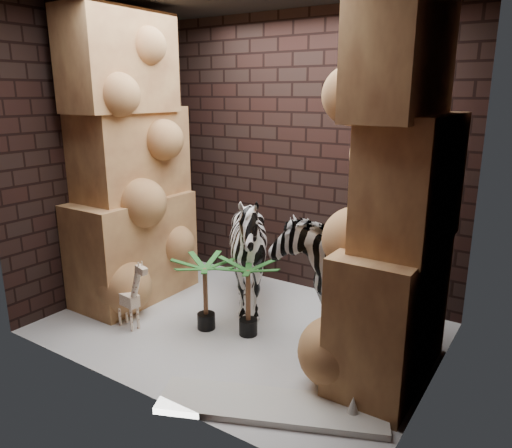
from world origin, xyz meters
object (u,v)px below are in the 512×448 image
Objects in this scene: palm_front at (248,298)px; palm_back at (205,294)px; surfboard at (271,406)px; zebra_right at (338,257)px; zebra_left at (249,258)px; giraffe_toy at (127,291)px.

palm_front reaches higher than palm_back.
palm_back is at bearing 125.49° from surfboard.
palm_front is 0.45× the size of surfboard.
zebra_left is (-0.89, -0.13, -0.14)m from zebra_right.
palm_back is 1.39m from surfboard.
palm_back is (-0.40, -0.12, -0.01)m from palm_front.
surfboard is (0.13, -1.35, -0.70)m from zebra_right.
palm_front is 0.42m from palm_back.
giraffe_toy reaches higher than surfboard.
giraffe_toy is 1.85m from surfboard.
zebra_left reaches higher than surfboard.
palm_front is 1.17m from surfboard.
zebra_left is 0.80× the size of surfboard.
zebra_right is 0.90× the size of surfboard.
zebra_right is at bearing 72.13° from surfboard.
palm_back is (-0.14, -0.52, -0.23)m from zebra_left.
zebra_right is 2.00× the size of palm_front.
giraffe_toy is at bearing -148.65° from palm_back.
zebra_right is 1.53m from surfboard.
palm_back reaches higher than surfboard.
giraffe_toy is 0.74m from palm_back.
palm_back is (0.63, 0.39, -0.02)m from giraffe_toy.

